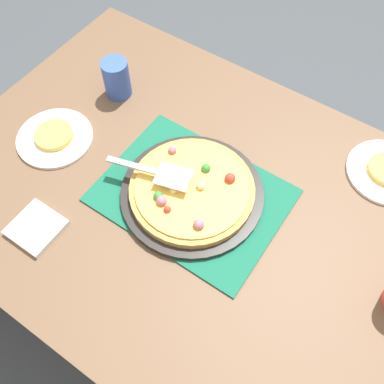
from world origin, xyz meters
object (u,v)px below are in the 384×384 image
(pizza, at_px, (192,189))
(pizza_server, at_px, (156,172))
(napkin_stack, at_px, (36,228))
(pizza_pan, at_px, (192,193))
(cup_near, at_px, (117,78))
(plate_near_left, at_px, (55,138))
(served_slice_left, at_px, (54,135))

(pizza, distance_m, pizza_server, 0.10)
(napkin_stack, bearing_deg, pizza_pan, -131.73)
(cup_near, bearing_deg, pizza_server, 145.33)
(cup_near, height_order, napkin_stack, cup_near)
(pizza_pan, height_order, pizza_server, pizza_server)
(pizza_pan, relative_size, pizza_server, 1.63)
(cup_near, distance_m, pizza_server, 0.37)
(napkin_stack, bearing_deg, cup_near, -75.25)
(plate_near_left, height_order, pizza_server, pizza_server)
(pizza_pan, bearing_deg, pizza_server, 16.05)
(pizza, distance_m, cup_near, 0.44)
(pizza_pan, relative_size, cup_near, 3.17)
(plate_near_left, bearing_deg, pizza, -171.91)
(served_slice_left, distance_m, napkin_stack, 0.29)
(plate_near_left, relative_size, pizza_server, 0.94)
(pizza, distance_m, plate_near_left, 0.44)
(pizza, xyz_separation_m, served_slice_left, (0.44, 0.06, -0.02))
(pizza_server, xyz_separation_m, napkin_stack, (0.18, 0.28, -0.06))
(pizza, bearing_deg, plate_near_left, 8.09)
(pizza_pan, relative_size, served_slice_left, 3.45)
(napkin_stack, bearing_deg, pizza, -131.81)
(pizza, bearing_deg, pizza_pan, -89.31)
(served_slice_left, xyz_separation_m, cup_near, (-0.04, -0.25, 0.04))
(cup_near, bearing_deg, napkin_stack, 104.75)
(cup_near, bearing_deg, served_slice_left, 81.54)
(pizza_pan, bearing_deg, cup_near, -24.82)
(pizza_pan, distance_m, pizza_server, 0.11)
(pizza_pan, distance_m, plate_near_left, 0.44)
(pizza_server, bearing_deg, cup_near, -34.67)
(pizza, height_order, plate_near_left, pizza)
(served_slice_left, height_order, napkin_stack, served_slice_left)
(pizza, xyz_separation_m, napkin_stack, (0.27, 0.30, -0.03))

